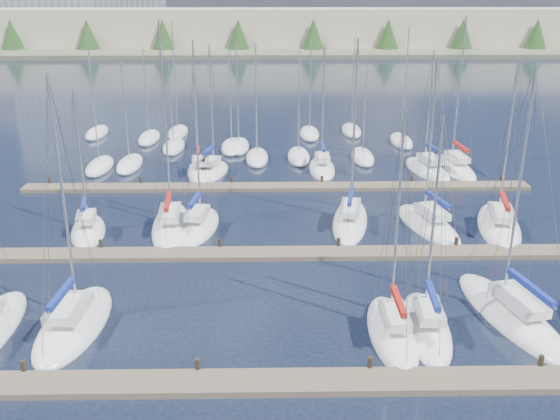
{
  "coord_description": "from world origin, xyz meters",
  "views": [
    {
      "loc": [
        -0.6,
        -21.62,
        17.36
      ],
      "look_at": [
        0.0,
        14.0,
        4.0
      ],
      "focal_mm": 40.0,
      "sensor_mm": 36.0,
      "label": 1
    }
  ],
  "objects_px": {
    "sailboat_c": "(74,324)",
    "sailboat_e": "(426,327)",
    "sailboat_p": "(322,168)",
    "sailboat_r": "(454,167)",
    "sailboat_l": "(428,225)",
    "sailboat_j": "(199,226)",
    "sailboat_q": "(427,170)",
    "sailboat_i": "(171,225)",
    "sailboat_d": "(392,332)",
    "sailboat_k": "(350,220)",
    "sailboat_o": "(212,172)",
    "sailboat_m": "(499,226)",
    "sailboat_h": "(88,231)",
    "sailboat_n": "(199,172)",
    "sailboat_f": "(511,315)"
  },
  "relations": [
    {
      "from": "sailboat_h",
      "to": "sailboat_n",
      "type": "distance_m",
      "value": 15.73
    },
    {
      "from": "sailboat_l",
      "to": "sailboat_n",
      "type": "relative_size",
      "value": 1.01
    },
    {
      "from": "sailboat_j",
      "to": "sailboat_h",
      "type": "xyz_separation_m",
      "value": [
        -7.91,
        -0.72,
        -0.0
      ]
    },
    {
      "from": "sailboat_k",
      "to": "sailboat_o",
      "type": "bearing_deg",
      "value": 142.29
    },
    {
      "from": "sailboat_m",
      "to": "sailboat_n",
      "type": "relative_size",
      "value": 1.01
    },
    {
      "from": "sailboat_j",
      "to": "sailboat_n",
      "type": "distance_m",
      "value": 13.69
    },
    {
      "from": "sailboat_i",
      "to": "sailboat_o",
      "type": "distance_m",
      "value": 13.42
    },
    {
      "from": "sailboat_c",
      "to": "sailboat_i",
      "type": "height_order",
      "value": "sailboat_i"
    },
    {
      "from": "sailboat_o",
      "to": "sailboat_m",
      "type": "bearing_deg",
      "value": -18.37
    },
    {
      "from": "sailboat_h",
      "to": "sailboat_j",
      "type": "bearing_deg",
      "value": -6.04
    },
    {
      "from": "sailboat_o",
      "to": "sailboat_n",
      "type": "distance_m",
      "value": 1.27
    },
    {
      "from": "sailboat_l",
      "to": "sailboat_q",
      "type": "height_order",
      "value": "sailboat_l"
    },
    {
      "from": "sailboat_h",
      "to": "sailboat_d",
      "type": "relative_size",
      "value": 0.88
    },
    {
      "from": "sailboat_q",
      "to": "sailboat_f",
      "type": "xyz_separation_m",
      "value": [
        -1.93,
        -27.1,
        0.0
      ]
    },
    {
      "from": "sailboat_p",
      "to": "sailboat_n",
      "type": "relative_size",
      "value": 0.97
    },
    {
      "from": "sailboat_k",
      "to": "sailboat_r",
      "type": "distance_m",
      "value": 18.07
    },
    {
      "from": "sailboat_i",
      "to": "sailboat_d",
      "type": "xyz_separation_m",
      "value": [
        13.57,
        -14.93,
        0.0
      ]
    },
    {
      "from": "sailboat_c",
      "to": "sailboat_e",
      "type": "distance_m",
      "value": 18.54
    },
    {
      "from": "sailboat_h",
      "to": "sailboat_r",
      "type": "relative_size",
      "value": 0.74
    },
    {
      "from": "sailboat_m",
      "to": "sailboat_q",
      "type": "bearing_deg",
      "value": 110.34
    },
    {
      "from": "sailboat_d",
      "to": "sailboat_r",
      "type": "xyz_separation_m",
      "value": [
        11.48,
        29.47,
        -0.0
      ]
    },
    {
      "from": "sailboat_k",
      "to": "sailboat_f",
      "type": "relative_size",
      "value": 0.99
    },
    {
      "from": "sailboat_l",
      "to": "sailboat_f",
      "type": "height_order",
      "value": "sailboat_f"
    },
    {
      "from": "sailboat_p",
      "to": "sailboat_r",
      "type": "distance_m",
      "value": 12.75
    },
    {
      "from": "sailboat_o",
      "to": "sailboat_f",
      "type": "relative_size",
      "value": 0.88
    },
    {
      "from": "sailboat_j",
      "to": "sailboat_o",
      "type": "bearing_deg",
      "value": 97.85
    },
    {
      "from": "sailboat_j",
      "to": "sailboat_l",
      "type": "relative_size",
      "value": 0.96
    },
    {
      "from": "sailboat_d",
      "to": "sailboat_o",
      "type": "bearing_deg",
      "value": 112.86
    },
    {
      "from": "sailboat_j",
      "to": "sailboat_d",
      "type": "height_order",
      "value": "sailboat_j"
    },
    {
      "from": "sailboat_e",
      "to": "sailboat_r",
      "type": "distance_m",
      "value": 30.53
    },
    {
      "from": "sailboat_j",
      "to": "sailboat_d",
      "type": "xyz_separation_m",
      "value": [
        11.5,
        -14.74,
        0.0
      ]
    },
    {
      "from": "sailboat_d",
      "to": "sailboat_c",
      "type": "bearing_deg",
      "value": 176.57
    },
    {
      "from": "sailboat_d",
      "to": "sailboat_k",
      "type": "bearing_deg",
      "value": 91.29
    },
    {
      "from": "sailboat_l",
      "to": "sailboat_f",
      "type": "xyz_separation_m",
      "value": [
        1.35,
        -13.13,
        0.0
      ]
    },
    {
      "from": "sailboat_j",
      "to": "sailboat_k",
      "type": "distance_m",
      "value": 11.29
    },
    {
      "from": "sailboat_i",
      "to": "sailboat_l",
      "type": "bearing_deg",
      "value": -5.06
    },
    {
      "from": "sailboat_q",
      "to": "sailboat_o",
      "type": "relative_size",
      "value": 0.95
    },
    {
      "from": "sailboat_q",
      "to": "sailboat_d",
      "type": "bearing_deg",
      "value": -116.74
    },
    {
      "from": "sailboat_c",
      "to": "sailboat_e",
      "type": "xyz_separation_m",
      "value": [
        18.53,
        -0.62,
        0.01
      ]
    },
    {
      "from": "sailboat_f",
      "to": "sailboat_n",
      "type": "relative_size",
      "value": 1.1
    },
    {
      "from": "sailboat_l",
      "to": "sailboat_o",
      "type": "xyz_separation_m",
      "value": [
        -17.09,
        13.42,
        0.02
      ]
    },
    {
      "from": "sailboat_f",
      "to": "sailboat_d",
      "type": "bearing_deg",
      "value": -178.0
    },
    {
      "from": "sailboat_l",
      "to": "sailboat_q",
      "type": "xyz_separation_m",
      "value": [
        3.28,
        13.97,
        -0.0
      ]
    },
    {
      "from": "sailboat_h",
      "to": "sailboat_f",
      "type": "bearing_deg",
      "value": -36.48
    },
    {
      "from": "sailboat_j",
      "to": "sailboat_n",
      "type": "relative_size",
      "value": 0.97
    },
    {
      "from": "sailboat_d",
      "to": "sailboat_f",
      "type": "relative_size",
      "value": 0.88
    },
    {
      "from": "sailboat_k",
      "to": "sailboat_n",
      "type": "height_order",
      "value": "sailboat_k"
    },
    {
      "from": "sailboat_m",
      "to": "sailboat_e",
      "type": "bearing_deg",
      "value": -109.1
    },
    {
      "from": "sailboat_l",
      "to": "sailboat_j",
      "type": "bearing_deg",
      "value": 167.62
    },
    {
      "from": "sailboat_q",
      "to": "sailboat_i",
      "type": "bearing_deg",
      "value": -158.06
    }
  ]
}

